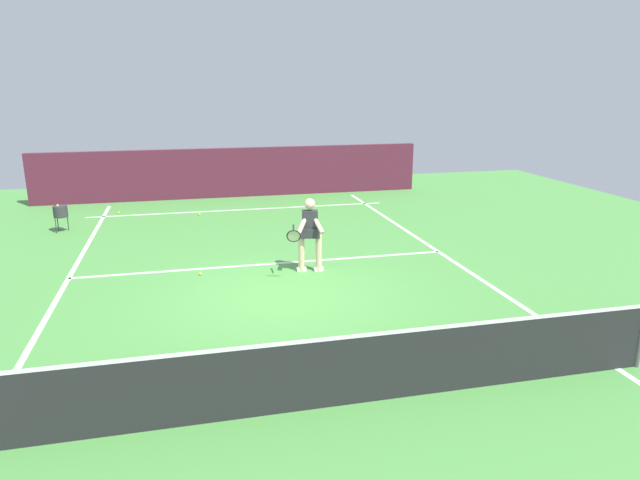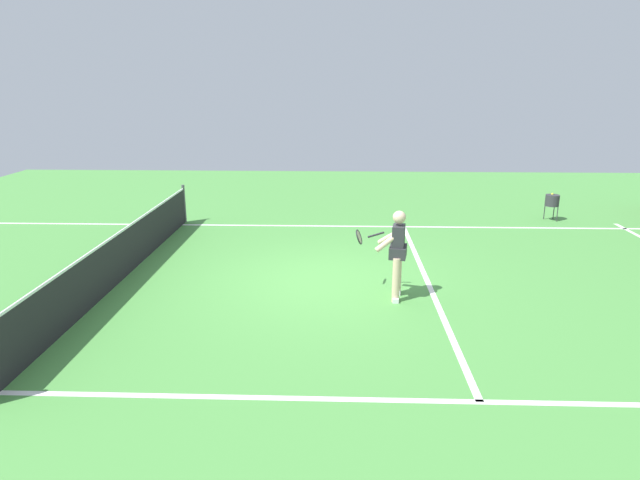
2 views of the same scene
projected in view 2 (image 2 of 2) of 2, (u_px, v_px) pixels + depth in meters
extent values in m
plane|color=#4C9342|center=(326.00, 280.00, 10.41)|extent=(26.09, 26.09, 0.00)
cube|color=white|center=(427.00, 281.00, 10.34)|extent=(8.08, 0.10, 0.01)
cube|color=white|center=(318.00, 399.00, 6.53)|extent=(0.10, 18.07, 0.01)
cube|color=white|center=(330.00, 226.00, 14.29)|extent=(0.10, 18.07, 0.01)
cylinder|color=#4C4C51|center=(184.00, 204.00, 14.56)|extent=(0.08, 0.08, 1.00)
cube|color=#232326|center=(122.00, 256.00, 10.41)|extent=(8.60, 0.02, 0.88)
cube|color=white|center=(119.00, 232.00, 10.29)|extent=(8.60, 0.02, 0.04)
cylinder|color=beige|center=(396.00, 280.00, 9.31)|extent=(0.13, 0.13, 0.78)
cylinder|color=beige|center=(398.00, 273.00, 9.64)|extent=(0.13, 0.13, 0.78)
cube|color=white|center=(395.00, 299.00, 9.40)|extent=(0.20, 0.10, 0.08)
cube|color=white|center=(397.00, 292.00, 9.74)|extent=(0.20, 0.10, 0.08)
cube|color=#2D2D33|center=(398.00, 240.00, 9.29)|extent=(0.35, 0.25, 0.52)
cube|color=#2D2D33|center=(398.00, 252.00, 9.35)|extent=(0.44, 0.35, 0.20)
sphere|color=beige|center=(399.00, 217.00, 9.18)|extent=(0.22, 0.22, 0.22)
cylinder|color=beige|center=(389.00, 241.00, 9.18)|extent=(0.21, 0.48, 0.37)
cylinder|color=beige|center=(390.00, 236.00, 9.46)|extent=(0.35, 0.44, 0.37)
cylinder|color=black|center=(376.00, 235.00, 9.71)|extent=(0.09, 0.30, 0.14)
torus|color=black|center=(359.00, 237.00, 9.78)|extent=(0.30, 0.17, 0.28)
cylinder|color=beige|center=(359.00, 237.00, 9.78)|extent=(0.25, 0.13, 0.23)
sphere|color=#D1E533|center=(398.00, 256.00, 11.73)|extent=(0.07, 0.07, 0.07)
cylinder|color=#333338|center=(552.00, 200.00, 14.73)|extent=(0.36, 0.36, 0.30)
cylinder|color=#333338|center=(544.00, 212.00, 14.96)|extent=(0.02, 0.02, 0.40)
cylinder|color=#333338|center=(557.00, 214.00, 14.71)|extent=(0.02, 0.02, 0.40)
cylinder|color=#333338|center=(554.00, 212.00, 14.95)|extent=(0.02, 0.02, 0.40)
sphere|color=#D1E533|center=(552.00, 194.00, 14.74)|extent=(0.07, 0.07, 0.07)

